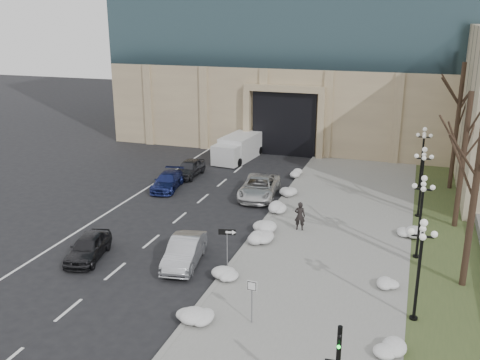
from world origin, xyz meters
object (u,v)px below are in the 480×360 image
(pedestrian, at_px, (300,216))
(lamppost_d, at_px, (423,149))
(keep_sign, at_px, (252,293))
(one_way_sign, at_px, (230,237))
(lamppost_a, at_px, (420,257))
(car_a, at_px, (88,247))
(car_e, at_px, (189,168))
(box_truck, at_px, (239,148))
(car_d, at_px, (259,187))
(lamppost_b, at_px, (422,206))
(lamppost_c, at_px, (422,173))
(car_b, at_px, (184,251))
(car_c, at_px, (167,181))

(pedestrian, distance_m, lamppost_d, 13.34)
(pedestrian, relative_size, keep_sign, 0.85)
(one_way_sign, relative_size, lamppost_a, 0.51)
(lamppost_a, distance_m, lamppost_d, 19.50)
(car_a, relative_size, one_way_sign, 1.62)
(car_a, distance_m, keep_sign, 10.97)
(car_e, distance_m, box_truck, 6.86)
(lamppost_d, bearing_deg, car_a, -132.38)
(box_truck, relative_size, keep_sign, 3.34)
(car_d, bearing_deg, box_truck, 110.27)
(car_e, distance_m, lamppost_a, 24.73)
(car_d, bearing_deg, lamppost_b, -39.09)
(lamppost_a, bearing_deg, lamppost_c, 90.00)
(lamppost_a, xyz_separation_m, lamppost_b, (0.00, 6.50, 0.00))
(car_b, bearing_deg, lamppost_b, 11.74)
(lamppost_c, bearing_deg, keep_sign, -112.99)
(car_a, relative_size, lamppost_a, 0.83)
(lamppost_b, bearing_deg, box_truck, 133.20)
(car_c, height_order, box_truck, box_truck)
(car_e, relative_size, box_truck, 0.58)
(one_way_sign, bearing_deg, lamppost_b, 15.07)
(car_e, xyz_separation_m, pedestrian, (11.08, -8.59, 0.33))
(lamppost_b, bearing_deg, car_e, 150.06)
(car_e, xyz_separation_m, box_truck, (2.13, 6.51, 0.36))
(pedestrian, relative_size, lamppost_a, 0.38)
(car_c, height_order, keep_sign, keep_sign)
(keep_sign, xyz_separation_m, lamppost_a, (6.59, 2.53, 1.53))
(car_d, bearing_deg, keep_sign, -80.64)
(box_truck, bearing_deg, car_d, -57.26)
(lamppost_c, bearing_deg, pedestrian, -145.32)
(one_way_sign, bearing_deg, car_a, 172.50)
(pedestrian, relative_size, box_truck, 0.26)
(car_d, bearing_deg, lamppost_c, -9.63)
(lamppost_c, bearing_deg, car_d, 176.38)
(car_a, bearing_deg, box_truck, 74.77)
(car_d, bearing_deg, car_a, -120.82)
(lamppost_d, bearing_deg, car_b, -123.74)
(car_e, xyz_separation_m, one_way_sign, (8.90, -15.17, 1.33))
(car_d, relative_size, one_way_sign, 2.22)
(car_e, bearing_deg, lamppost_c, -12.77)
(car_d, height_order, box_truck, box_truck)
(car_b, distance_m, car_d, 11.77)
(one_way_sign, height_order, lamppost_a, lamppost_a)
(car_d, xyz_separation_m, lamppost_c, (11.05, -0.70, 2.32))
(keep_sign, relative_size, lamppost_d, 0.44)
(box_truck, distance_m, one_way_sign, 22.73)
(pedestrian, height_order, lamppost_b, lamppost_b)
(car_a, distance_m, lamppost_d, 25.28)
(keep_sign, height_order, lamppost_d, lamppost_d)
(car_b, distance_m, car_c, 13.00)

